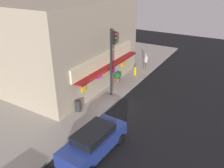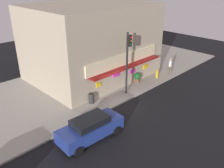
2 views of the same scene
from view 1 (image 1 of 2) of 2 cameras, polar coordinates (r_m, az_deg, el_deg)
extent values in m
plane|color=black|center=(18.41, -0.01, -5.70)|extent=(54.92, 54.92, 0.00)
cube|color=#A39E93|center=(21.49, -13.30, -1.41)|extent=(36.61, 11.45, 0.15)
cube|color=tan|center=(22.31, -11.87, 10.19)|extent=(12.24, 9.08, 7.45)
cube|color=beige|center=(19.88, -1.54, 6.18)|extent=(9.30, 0.16, 1.04)
cube|color=maroon|center=(19.91, -0.67, 4.44)|extent=(8.81, 0.90, 0.12)
cube|color=yellow|center=(18.03, -6.97, -1.30)|extent=(0.55, 0.08, 0.41)
cube|color=#E533CC|center=(19.49, -3.17, 2.12)|extent=(0.77, 0.08, 0.53)
cube|color=#E533CC|center=(21.42, 0.20, 3.28)|extent=(0.70, 0.08, 0.37)
cube|color=yellow|center=(23.14, 2.81, 4.85)|extent=(0.74, 0.08, 0.42)
cylinder|color=black|center=(18.81, -0.22, 5.03)|extent=(0.18, 0.18, 5.64)
cube|color=black|center=(18.05, 0.47, 11.29)|extent=(0.32, 0.28, 0.95)
sphere|color=red|center=(17.91, 0.90, 12.16)|extent=(0.18, 0.18, 0.18)
sphere|color=brown|center=(17.98, 0.89, 11.23)|extent=(0.18, 0.18, 0.18)
sphere|color=#0F4C19|center=(18.06, 0.88, 10.31)|extent=(0.18, 0.18, 0.18)
cylinder|color=gold|center=(23.87, 5.69, 3.06)|extent=(0.24, 0.24, 0.71)
sphere|color=gold|center=(23.71, 5.74, 4.00)|extent=(0.21, 0.21, 0.21)
cylinder|color=gold|center=(23.70, 5.51, 2.99)|extent=(0.12, 0.10, 0.10)
cylinder|color=gold|center=(24.01, 5.88, 3.28)|extent=(0.12, 0.10, 0.10)
cylinder|color=#2D2D2D|center=(17.64, -8.33, -5.29)|extent=(0.47, 0.47, 0.87)
cylinder|color=brown|center=(25.19, 7.93, 4.43)|extent=(0.22, 0.22, 0.94)
cylinder|color=brown|center=(25.26, 8.47, 4.45)|extent=(0.22, 0.22, 0.94)
cube|color=silver|center=(24.96, 8.31, 6.14)|extent=(0.50, 0.46, 0.66)
sphere|color=tan|center=(24.81, 8.38, 7.16)|extent=(0.22, 0.22, 0.22)
cylinder|color=silver|center=(24.75, 8.45, 5.89)|extent=(0.14, 0.14, 0.59)
cylinder|color=silver|center=(25.19, 8.16, 6.25)|extent=(0.14, 0.14, 0.59)
cylinder|color=brown|center=(22.31, 1.36, 1.07)|extent=(0.44, 0.44, 0.37)
sphere|color=#195623|center=(22.11, 1.37, 2.21)|extent=(0.70, 0.70, 0.70)
cylinder|color=#59595B|center=(20.25, -6.07, -1.70)|extent=(0.44, 0.44, 0.38)
sphere|color=#1E6628|center=(20.04, -6.13, -0.50)|extent=(0.66, 0.66, 0.66)
cube|color=navy|center=(13.74, -4.49, -14.21)|extent=(4.62, 1.97, 0.86)
cube|color=black|center=(13.33, -4.58, -12.03)|extent=(2.52, 1.59, 0.45)
cylinder|color=black|center=(15.42, -3.41, -11.19)|extent=(0.65, 0.25, 0.64)
cylinder|color=black|center=(14.64, 2.26, -13.43)|extent=(0.65, 0.25, 0.64)
cylinder|color=black|center=(13.61, -11.77, -17.65)|extent=(0.65, 0.25, 0.64)
camera|label=2|loc=(4.20, 117.62, -2.06)|focal=38.30mm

